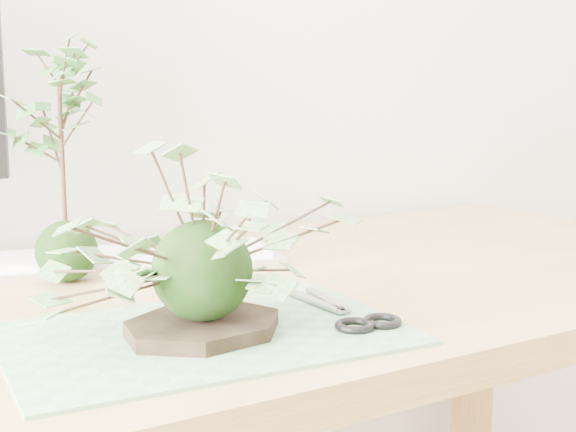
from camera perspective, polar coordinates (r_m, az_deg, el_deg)
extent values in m
cube|color=tan|center=(1.02, -5.46, -6.23)|extent=(1.60, 0.70, 0.04)
cube|color=tan|center=(1.77, 12.97, -12.11)|extent=(0.06, 0.06, 0.70)
cube|color=#5C8760|center=(0.83, -5.91, -8.36)|extent=(0.41, 0.29, 0.00)
cylinder|color=black|center=(0.82, -6.05, -7.84)|extent=(0.19, 0.19, 0.01)
sphere|color=black|center=(0.81, -6.12, -3.88)|extent=(0.10, 0.10, 0.10)
sphere|color=black|center=(1.07, -15.47, -2.43)|extent=(0.08, 0.08, 0.08)
cylinder|color=black|center=(1.06, -15.74, 3.68)|extent=(0.01, 0.01, 0.19)
cube|color=silver|center=(1.16, -12.59, -3.22)|extent=(0.50, 0.26, 0.01)
cube|color=white|center=(1.16, -12.61, -2.77)|extent=(0.46, 0.23, 0.01)
cube|color=gray|center=(0.92, 1.84, -6.25)|extent=(0.02, 0.10, 0.00)
cube|color=gray|center=(0.93, 2.62, -6.12)|extent=(0.03, 0.10, 0.00)
torus|color=black|center=(0.84, 4.97, -7.73)|extent=(0.04, 0.04, 0.01)
torus|color=black|center=(0.86, 6.82, -7.36)|extent=(0.04, 0.04, 0.01)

